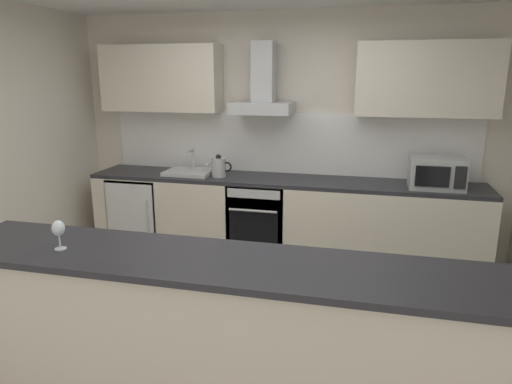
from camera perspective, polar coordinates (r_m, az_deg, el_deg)
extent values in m
cube|color=gray|center=(3.67, -2.12, -18.11)|extent=(5.66, 4.95, 0.02)
cube|color=silver|center=(5.13, 3.97, 6.94)|extent=(5.66, 0.12, 2.60)
cube|color=white|center=(5.06, 3.81, 6.05)|extent=(3.96, 0.02, 0.66)
cube|color=beige|center=(4.95, 3.04, -3.65)|extent=(4.10, 0.60, 0.86)
cube|color=#28282D|center=(4.83, 3.11, 1.43)|extent=(4.10, 0.60, 0.04)
cube|color=beige|center=(2.86, -5.10, -17.49)|extent=(3.19, 0.52, 0.92)
cube|color=#28282D|center=(2.63, -5.33, -8.61)|extent=(3.29, 0.64, 0.04)
cube|color=beige|center=(5.27, -11.60, 13.55)|extent=(1.31, 0.32, 0.70)
cube|color=beige|center=(4.81, 20.30, 12.90)|extent=(1.31, 0.32, 0.70)
cube|color=slate|center=(4.97, 0.50, -3.21)|extent=(0.60, 0.56, 0.80)
cube|color=black|center=(4.72, -0.32, -5.00)|extent=(0.50, 0.02, 0.48)
cube|color=#B7BABC|center=(4.60, -0.32, -0.25)|extent=(0.54, 0.02, 0.09)
cylinder|color=#B7BABC|center=(4.61, -0.42, -2.32)|extent=(0.49, 0.02, 0.02)
cube|color=white|center=(5.45, -13.80, -2.43)|extent=(0.58, 0.56, 0.85)
cube|color=silver|center=(5.20, -15.25, -3.32)|extent=(0.55, 0.02, 0.80)
cylinder|color=#B7BABC|center=(5.07, -13.20, -3.14)|extent=(0.02, 0.02, 0.38)
cube|color=#B7BABC|center=(4.72, 21.38, 2.23)|extent=(0.50, 0.36, 0.30)
cube|color=black|center=(4.52, 20.92, 1.79)|extent=(0.30, 0.02, 0.19)
cube|color=black|center=(4.56, 23.91, 1.59)|extent=(0.10, 0.01, 0.21)
cube|color=silver|center=(5.08, -8.22, 2.43)|extent=(0.50, 0.40, 0.04)
cylinder|color=#B7BABC|center=(5.18, -7.74, 3.89)|extent=(0.03, 0.03, 0.26)
cylinder|color=#B7BABC|center=(5.08, -8.11, 5.06)|extent=(0.03, 0.16, 0.03)
cylinder|color=#B7BABC|center=(4.91, -4.62, 3.05)|extent=(0.15, 0.15, 0.20)
sphere|color=black|center=(4.89, -4.65, 4.33)|extent=(0.06, 0.06, 0.06)
cone|color=#B7BABC|center=(4.94, -5.74, 3.55)|extent=(0.09, 0.04, 0.07)
torus|color=black|center=(4.88, -3.62, 3.12)|extent=(0.11, 0.02, 0.11)
cube|color=#B7BABC|center=(4.84, 0.80, 10.34)|extent=(0.62, 0.45, 0.12)
cube|color=#B7BABC|center=(4.88, 0.95, 14.60)|extent=(0.22, 0.22, 0.60)
cylinder|color=silver|center=(2.99, -22.96, -6.45)|extent=(0.07, 0.07, 0.01)
cylinder|color=silver|center=(2.97, -23.05, -5.58)|extent=(0.01, 0.01, 0.09)
ellipsoid|color=silver|center=(2.95, -23.20, -4.13)|extent=(0.08, 0.08, 0.10)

